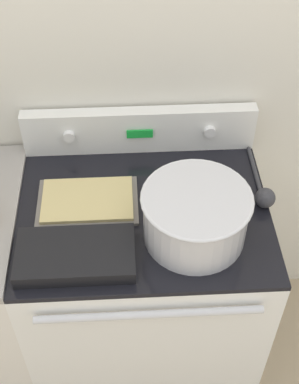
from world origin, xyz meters
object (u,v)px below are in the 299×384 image
at_px(casserole_dish, 76,254).
at_px(baking_tray, 88,201).
at_px(mixing_bowl, 196,214).
at_px(ladle, 264,194).

xyz_separation_m(casserole_dish, baking_tray, (0.03, 0.23, -0.02)).
relative_size(mixing_bowl, ladle, 1.07).
relative_size(mixing_bowl, baking_tray, 1.01).
height_order(mixing_bowl, casserole_dish, mixing_bowl).
bearing_deg(mixing_bowl, ladle, 29.17).
bearing_deg(baking_tray, casserole_dish, -97.00).
relative_size(casserole_dish, baking_tray, 1.07).
xyz_separation_m(mixing_bowl, ladle, (0.24, 0.13, -0.07)).
height_order(mixing_bowl, baking_tray, mixing_bowl).
bearing_deg(ladle, casserole_dish, -160.57).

